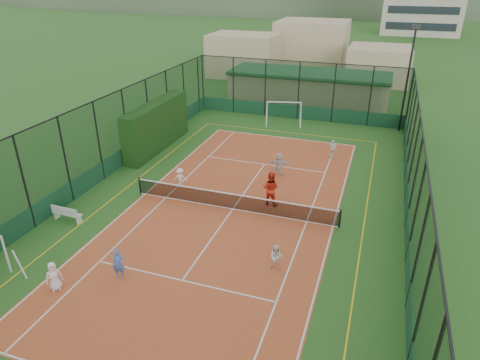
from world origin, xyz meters
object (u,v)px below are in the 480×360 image
object	(u,v)px
floodlight_ne	(407,80)
child_near_left	(54,276)
coach	(271,188)
child_far_left	(180,178)
child_far_back	(279,164)
child_near_mid	(118,264)
child_near_right	(276,257)
white_bench	(67,213)
clubhouse	(309,88)
child_far_right	(332,149)
futsal_goal_far	(284,113)

from	to	relation	value
floodlight_ne	child_near_left	size ratio (longest dim) A/B	6.25
floodlight_ne	coach	distance (m)	17.12
child_far_left	child_far_back	bearing A→B (deg)	-160.04
child_near_mid	child_far_back	bearing A→B (deg)	48.70
floodlight_ne	child_near_right	distance (m)	21.80
child_near_right	child_far_back	bearing A→B (deg)	94.38
white_bench	child_near_right	xyz separation A→B (m)	(11.37, -0.41, 0.16)
floodlight_ne	clubhouse	world-z (taller)	floodlight_ne
child_near_right	child_far_left	size ratio (longest dim) A/B	0.97
child_near_left	child_near_mid	xyz separation A→B (m)	(2.05, 1.52, 0.02)
floodlight_ne	child_far_right	xyz separation A→B (m)	(-4.44, -7.55, -3.45)
child_far_left	child_far_right	xyz separation A→B (m)	(8.04, 7.57, 0.03)
floodlight_ne	child_near_left	xyz separation A→B (m)	(-13.27, -25.16, -3.45)
white_bench	child_near_left	xyz separation A→B (m)	(3.13, -4.65, 0.21)
child_near_mid	coach	distance (m)	9.36
white_bench	child_far_back	bearing A→B (deg)	46.83
futsal_goal_far	child_near_right	bearing A→B (deg)	-90.60
floodlight_ne	clubhouse	bearing A→B (deg)	147.88
white_bench	child_far_left	bearing A→B (deg)	56.07
floodlight_ne	clubhouse	xyz separation A→B (m)	(-8.60, 5.40, -2.55)
child_near_right	child_far_left	distance (m)	9.44
child_near_left	child_far_back	world-z (taller)	child_far_back
child_near_left	child_far_right	size ratio (longest dim) A/B	1.00
floodlight_ne	child_near_left	bearing A→B (deg)	-117.81
child_far_back	white_bench	bearing A→B (deg)	39.48
white_bench	futsal_goal_far	bearing A→B (deg)	72.06
child_near_left	child_far_left	size ratio (longest dim) A/B	1.05
clubhouse	child_near_mid	world-z (taller)	clubhouse
floodlight_ne	child_far_right	world-z (taller)	floodlight_ne
futsal_goal_far	child_near_mid	xyz separation A→B (m)	(-1.80, -22.25, -0.26)
floodlight_ne	child_far_back	world-z (taller)	floodlight_ne
child_far_back	floodlight_ne	bearing A→B (deg)	-127.66
white_bench	child_far_left	distance (m)	6.66
child_near_right	child_far_back	distance (m)	9.70
white_bench	coach	xyz separation A→B (m)	(9.60, 5.11, 0.54)
child_near_left	futsal_goal_far	bearing A→B (deg)	36.64
child_near_left	floodlight_ne	bearing A→B (deg)	18.02
floodlight_ne	clubhouse	size ratio (longest dim) A/B	0.54
child_near_right	child_far_back	size ratio (longest dim) A/B	0.81
child_far_back	child_near_left	bearing A→B (deg)	61.14
child_near_right	coach	bearing A→B (deg)	98.61
clubhouse	coach	world-z (taller)	clubhouse
child_near_mid	coach	bearing A→B (deg)	38.38
clubhouse	child_far_left	bearing A→B (deg)	-100.71
child_far_right	child_far_back	bearing A→B (deg)	86.46
child_far_back	child_far_left	bearing A→B (deg)	29.75
child_near_mid	child_far_right	xyz separation A→B (m)	(6.78, 16.09, -0.02)
child_near_right	futsal_goal_far	bearing A→B (deg)	93.56
white_bench	child_near_left	world-z (taller)	child_near_left
clubhouse	white_bench	world-z (taller)	clubhouse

